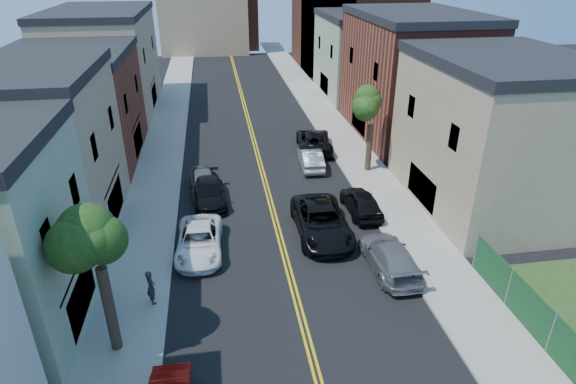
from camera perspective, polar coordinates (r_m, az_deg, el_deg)
name	(u,v)px	position (r m, az deg, el deg)	size (l,w,h in m)	color
sidewalk_left	(164,137)	(44.50, -14.59, 6.37)	(3.20, 100.00, 0.15)	gray
sidewalk_right	(335,128)	(45.63, 5.67, 7.60)	(3.20, 100.00, 0.15)	gray
curb_left	(184,136)	(44.35, -12.34, 6.55)	(0.30, 100.00, 0.15)	gray
curb_right	(317,129)	(45.23, 3.50, 7.52)	(0.30, 100.00, 0.15)	gray
bldg_left_tan_near	(24,158)	(30.61, -29.03, 3.53)	(9.00, 10.00, 9.00)	#998466
bldg_left_brick	(73,111)	(40.71, -24.29, 8.87)	(9.00, 12.00, 8.00)	brown
bldg_left_tan_far	(105,64)	(53.81, -21.03, 14.09)	(9.00, 16.00, 9.50)	#998466
bldg_right_tan	(496,138)	(32.63, 23.59, 5.96)	(9.00, 12.00, 9.00)	#998466
bldg_right_brick	(411,79)	(44.41, 14.46, 13.00)	(9.00, 14.00, 10.00)	brown
bldg_right_palegrn	(363,57)	(57.42, 8.97, 15.64)	(9.00, 12.00, 8.50)	gray
church	(349,15)	(71.95, 7.30, 20.29)	(16.20, 14.20, 22.60)	#4C2319
backdrop_left	(203,15)	(84.22, -10.08, 20.13)	(14.00, 8.00, 12.00)	#998466
backdrop_center	(227,18)	(88.36, -7.27, 19.93)	(10.00, 8.00, 10.00)	brown
tree_left_mid	(89,210)	(18.34, -22.66, -2.05)	(5.20, 5.20, 9.29)	#35281A
tree_right_far	(373,97)	(34.84, 10.18, 11.15)	(4.40, 4.40, 8.03)	#35281A
white_pickup	(199,241)	(26.61, -10.56, -5.76)	(2.41, 5.22, 1.45)	white
grey_car_left	(204,182)	(33.18, -10.06, 1.17)	(1.81, 4.50, 1.53)	#585B5F
black_car_left	(209,192)	(31.76, -9.44, -0.04)	(2.07, 5.09, 1.48)	black
grey_car_right	(390,257)	(25.38, 12.10, -7.56)	(2.13, 5.24, 1.52)	slate
black_car_right	(361,202)	(30.40, 8.75, -1.19)	(1.81, 4.49, 1.53)	black
silver_car_right	(311,158)	(36.71, 2.74, 4.04)	(1.56, 4.47, 1.47)	#9DA0A4
dark_car_right_far	(314,141)	(40.12, 3.11, 6.16)	(2.73, 5.92, 1.65)	black
black_suv_lane	(321,222)	(27.73, 4.03, -3.56)	(2.90, 6.28, 1.75)	black
pedestrian_left	(151,287)	(23.24, -16.07, -10.86)	(0.63, 0.42, 1.73)	#26262E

